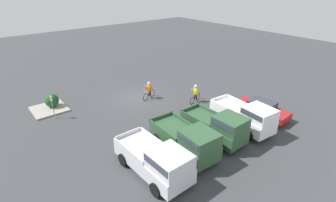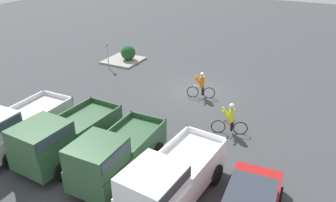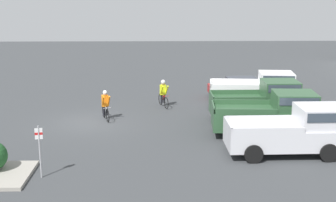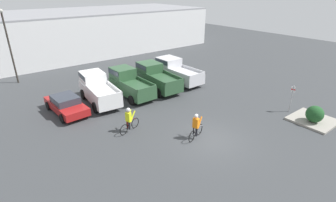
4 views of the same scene
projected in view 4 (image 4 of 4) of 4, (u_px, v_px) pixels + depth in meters
ground_plane at (211, 140)px, 16.67m from camera, size 80.00×80.00×0.00m
warehouse_building at (60, 33)px, 36.56m from camera, size 42.82×14.29×5.71m
sedan_0 at (66, 104)px, 19.98m from camera, size 2.24×4.60×1.36m
pickup_truck_0 at (98, 88)px, 21.73m from camera, size 2.52×5.26×2.28m
pickup_truck_1 at (129, 83)px, 23.03m from camera, size 2.19×4.92×2.28m
pickup_truck_2 at (156, 77)px, 24.54m from camera, size 2.46×5.27×2.26m
pickup_truck_3 at (175, 70)px, 26.42m from camera, size 2.39×5.37×2.23m
cyclist_0 at (196, 126)px, 16.54m from camera, size 1.72×0.65×1.73m
cyclist_1 at (129, 119)px, 17.30m from camera, size 1.79×0.67×1.75m
fire_lane_sign at (292, 96)px, 19.86m from camera, size 0.08×0.30×2.17m
lamppost at (8, 42)px, 24.78m from camera, size 0.36×0.36×7.07m
curb_island at (313, 120)px, 18.94m from camera, size 2.80×2.85×0.15m
shrub at (315, 114)px, 18.33m from camera, size 1.19×1.19×1.19m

